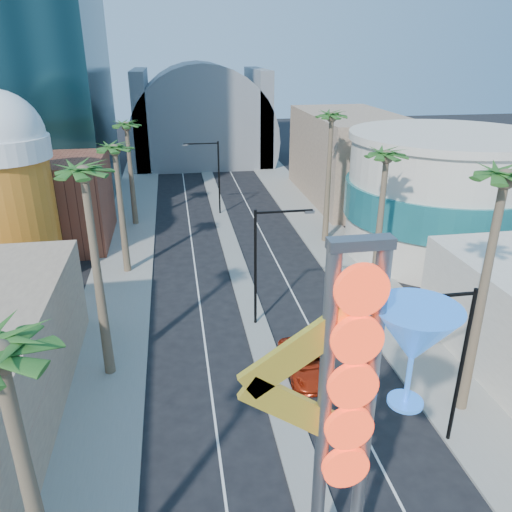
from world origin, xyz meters
The scene contains 21 objects.
sidewalk_west centered at (-9.50, 35.00, 0.07)m, with size 5.00×100.00×0.15m, color gray.
sidewalk_east centered at (9.50, 35.00, 0.07)m, with size 5.00×100.00×0.15m, color gray.
median centered at (0.00, 38.00, 0.07)m, with size 1.60×84.00×0.15m, color gray.
brick_filler_west centered at (-16.00, 38.00, 4.00)m, with size 10.00×10.00×8.00m, color brown.
filler_east centered at (16.00, 48.00, 5.00)m, with size 10.00×20.00×10.00m, color #957660.
beer_mug centered at (-17.00, 30.00, 7.84)m, with size 7.00×7.00×14.50m.
turquoise_building centered at (18.00, 30.00, 5.25)m, with size 16.60×16.60×10.60m.
canopy centered at (0.00, 72.00, 4.31)m, with size 22.00×16.00×22.00m.
neon_sign centered at (0.82, 2.96, 7.31)m, with size 6.53×2.60×12.55m.
streetlight_0 centered at (0.55, 20.00, 4.88)m, with size 3.79×0.25×8.00m.
streetlight_1 centered at (-0.55, 44.00, 4.88)m, with size 3.79×0.25×8.00m.
streetlight_2 centered at (6.72, 8.00, 4.83)m, with size 3.45×0.25×8.00m.
palm_0 centered at (-9.00, 2.00, 9.93)m, with size 2.40×2.40×11.70m.
palm_1 centered at (-9.00, 16.00, 10.82)m, with size 2.40×2.40×12.70m.
palm_2 centered at (-9.00, 30.00, 9.48)m, with size 2.40×2.40×11.20m.
palm_3 centered at (-9.00, 42.00, 9.48)m, with size 2.40×2.40×11.20m.
palm_5 centered at (9.00, 10.00, 11.27)m, with size 2.40×2.40×13.20m.
palm_6 centered at (9.00, 22.00, 9.93)m, with size 2.40×2.40×11.70m.
palm_7 centered at (9.00, 34.00, 10.82)m, with size 2.40×2.40×12.70m.
red_pickup centered at (1.93, 14.24, 0.69)m, with size 2.28×4.94×1.37m, color #B0260D.
pedestrian_b centered at (9.84, 16.20, 1.08)m, with size 0.90×0.70×1.86m, color gray.
Camera 1 is at (-4.71, -8.55, 17.16)m, focal length 35.00 mm.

